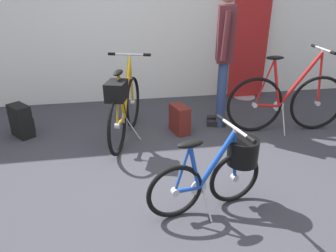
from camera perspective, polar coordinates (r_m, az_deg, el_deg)
The scene contains 9 objects.
ground_plane at distance 3.05m, azimuth -2.22°, elevation -11.19°, with size 8.13×8.13×0.00m, color #38383F.
back_wall at distance 5.09m, azimuth -6.70°, elevation 21.29°, with size 8.13×0.10×3.03m, color white.
floor_banner_stand at distance 5.38m, azimuth 14.24°, elevation 12.46°, with size 0.60×0.36×1.64m.
folding_bike_foreground at distance 2.69m, azimuth 9.37°, elevation -7.58°, with size 1.03×0.53×0.74m.
display_bike_left at distance 3.77m, azimuth -7.94°, elevation 3.55°, with size 0.58×1.39×1.00m.
display_bike_right at distance 4.31m, azimuth 20.51°, elevation 4.18°, with size 1.55×0.53×1.07m.
visitor_near_wall at distance 4.13m, azimuth 10.11°, elevation 13.80°, with size 0.33×0.52×1.79m.
backpack_on_floor at distance 4.35m, azimuth -24.82°, elevation 0.82°, with size 0.32×0.34×0.41m.
handbag_on_floor at distance 4.06m, azimuth 2.15°, elevation 1.18°, with size 0.26×0.34×0.36m.
Camera 1 is at (-0.30, -2.47, 1.76)m, focal length 33.98 mm.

